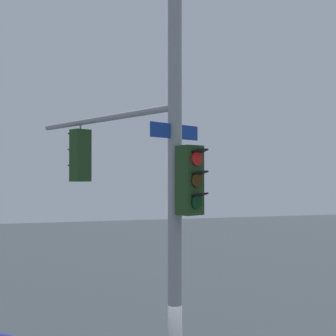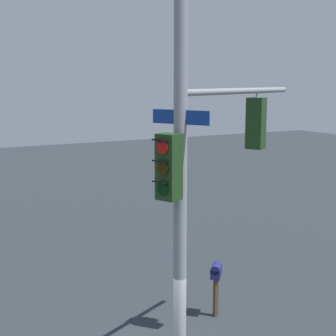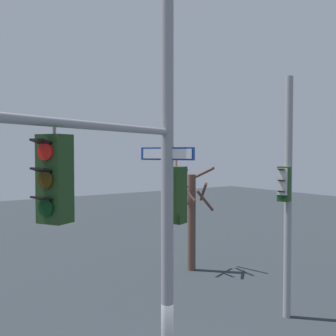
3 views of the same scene
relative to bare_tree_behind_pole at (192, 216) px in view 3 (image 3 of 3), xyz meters
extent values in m
cylinder|color=gray|center=(-8.18, 7.06, 2.05)|extent=(0.23, 0.23, 9.06)
cylinder|color=gray|center=(-9.15, 9.01, 3.25)|extent=(2.04, 3.95, 0.12)
cube|color=#1E3D19|center=(-9.47, 9.66, 2.55)|extent=(0.46, 0.44, 1.10)
cylinder|color=red|center=(-9.55, 9.81, 2.89)|extent=(0.21, 0.13, 0.22)
cube|color=black|center=(-9.59, 9.87, 3.01)|extent=(0.26, 0.24, 0.06)
cylinder|color=#352504|center=(-9.55, 9.81, 2.55)|extent=(0.21, 0.13, 0.22)
cube|color=black|center=(-9.59, 9.87, 2.67)|extent=(0.26, 0.24, 0.06)
cylinder|color=black|center=(-9.55, 9.81, 2.21)|extent=(0.21, 0.13, 0.22)
cube|color=black|center=(-9.59, 9.87, 2.33)|extent=(0.26, 0.24, 0.06)
cylinder|color=gray|center=(-9.47, 9.66, 3.18)|extent=(0.04, 0.04, 0.15)
cube|color=#1E3D19|center=(-8.03, 6.76, 2.05)|extent=(0.45, 0.42, 1.10)
cylinder|color=red|center=(-7.96, 6.61, 2.39)|extent=(0.21, 0.12, 0.22)
cube|color=black|center=(-7.93, 6.54, 2.51)|extent=(0.26, 0.23, 0.06)
cylinder|color=#352504|center=(-7.96, 6.61, 2.05)|extent=(0.21, 0.12, 0.22)
cube|color=black|center=(-7.93, 6.54, 2.17)|extent=(0.26, 0.23, 0.06)
cylinder|color=black|center=(-7.96, 6.61, 1.71)|extent=(0.21, 0.12, 0.22)
cube|color=black|center=(-7.93, 6.54, 1.83)|extent=(0.26, 0.23, 0.06)
cube|color=navy|center=(-8.18, 7.06, 2.85)|extent=(0.98, 0.56, 0.24)
cube|color=white|center=(-8.19, 7.08, 2.85)|extent=(0.88, 0.49, 0.18)
cylinder|color=gray|center=(-5.91, 0.74, 1.40)|extent=(0.24, 0.24, 7.78)
cube|color=silver|center=(-6.01, 1.05, 1.95)|extent=(0.43, 0.49, 0.83)
cube|color=#1E3D19|center=(-6.02, 1.07, 1.87)|extent=(0.44, 0.40, 1.10)
cylinder|color=red|center=(-6.07, 1.22, 2.21)|extent=(0.22, 0.10, 0.22)
cube|color=black|center=(-6.10, 1.29, 2.33)|extent=(0.25, 0.22, 0.06)
cylinder|color=#352504|center=(-6.07, 1.22, 1.87)|extent=(0.22, 0.10, 0.22)
cube|color=black|center=(-6.10, 1.29, 1.99)|extent=(0.25, 0.22, 0.06)
cylinder|color=black|center=(-6.07, 1.22, 1.53)|extent=(0.22, 0.10, 0.22)
cube|color=black|center=(-6.10, 1.29, 1.65)|extent=(0.25, 0.22, 0.06)
cylinder|color=brown|center=(0.01, 0.00, -0.31)|extent=(0.36, 0.36, 4.35)
cylinder|color=brown|center=(-0.63, -0.23, 0.74)|extent=(0.60, 1.40, 1.10)
cylinder|color=brown|center=(-0.23, -0.48, 1.08)|extent=(1.08, 0.64, 0.93)
cylinder|color=brown|center=(0.08, -0.68, 1.89)|extent=(1.43, 0.27, 0.66)
cylinder|color=brown|center=(0.45, 0.58, 1.75)|extent=(1.31, 1.02, 1.64)
cylinder|color=brown|center=(-0.14, 0.49, 1.21)|extent=(1.10, 0.45, 1.03)
camera|label=1|loc=(-10.38, -0.05, 2.11)|focal=48.54mm
camera|label=2|loc=(-0.85, 2.89, 3.44)|focal=53.79mm
camera|label=3|loc=(-14.42, 11.41, 2.89)|focal=43.70mm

